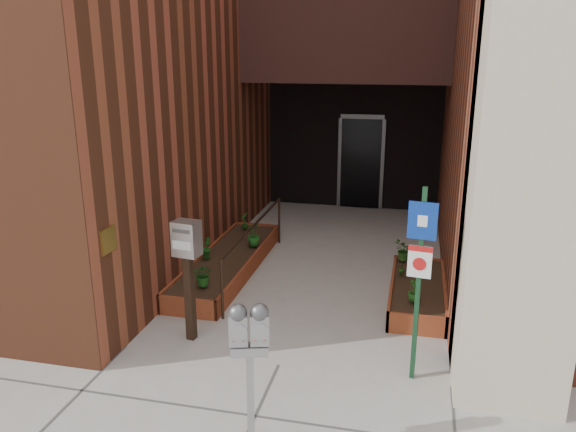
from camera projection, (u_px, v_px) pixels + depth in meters
The scene contains 14 objects.
ground at pixel (278, 365), 6.72m from camera, with size 80.00×80.00×0.00m, color #9E9991.
planter_left at pixel (228, 264), 9.54m from camera, with size 0.90×3.60×0.30m.
planter_right at pixel (417, 293), 8.39m from camera, with size 0.80×2.20×0.30m.
handrail at pixel (255, 232), 9.21m from camera, with size 0.04×3.34×0.90m.
parking_meter at pixel (249, 341), 4.86m from camera, with size 0.36×0.22×1.56m.
sign_post at pixel (420, 266), 6.06m from camera, with size 0.31×0.09×2.26m.
payment_dropbox at pixel (188, 255), 7.01m from camera, with size 0.35×0.28×1.61m.
shrub_left_a at pixel (204, 275), 8.19m from camera, with size 0.31×0.31×0.35m, color #1C5117.
shrub_left_b at pixel (206, 247), 9.30m from camera, with size 0.19×0.19×0.35m, color #1B5819.
shrub_left_c at pixel (254, 234), 9.86m from camera, with size 0.23×0.23×0.40m, color #1A5B1A.
shrub_left_d at pixel (244, 221), 10.79m from camera, with size 0.17×0.17×0.33m, color #1B5E1C.
shrub_right_a at pixel (414, 291), 7.69m from camera, with size 0.17×0.17×0.30m, color #1F5317.
shrub_right_b at pixel (402, 265), 8.61m from camera, with size 0.15×0.15×0.29m, color #265518.
shrub_right_c at pixel (404, 250), 9.19m from camera, with size 0.30×0.30×0.33m, color #205016.
Camera 1 is at (1.45, -5.75, 3.64)m, focal length 35.00 mm.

